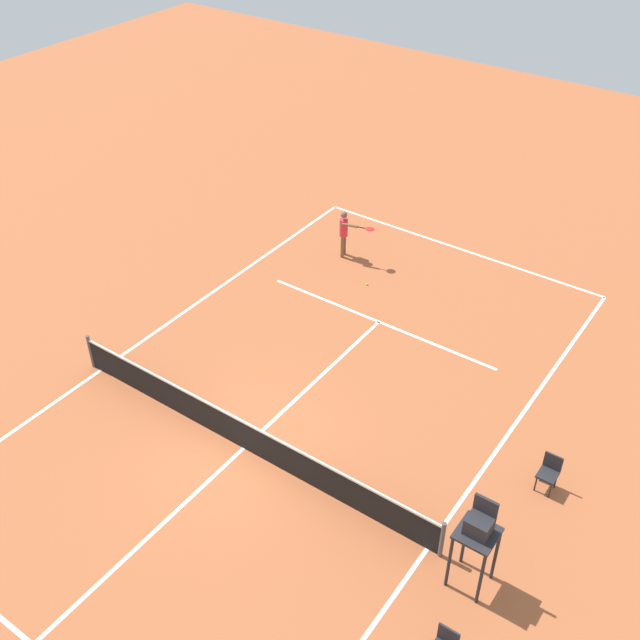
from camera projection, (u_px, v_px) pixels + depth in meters
The scene contains 7 objects.
ground_plane at pixel (244, 448), 19.05m from camera, with size 60.00×60.00×0.00m, color #AD5933.
court_lines at pixel (244, 448), 19.05m from camera, with size 10.48×23.39×0.01m.
tennis_net at pixel (243, 434), 18.75m from camera, with size 11.08×0.10×1.07m.
player_serving at pixel (345, 230), 25.66m from camera, with size 1.32×0.46×1.70m.
tennis_ball at pixel (367, 284), 24.81m from camera, with size 0.07×0.07×0.07m, color #CCE033.
umpire_chair at pixel (478, 532), 15.05m from camera, with size 0.80×0.80×2.41m.
courtside_chair_mid at pixel (549, 471), 17.73m from camera, with size 0.44×0.46×0.95m.
Camera 1 is at (-9.24, 9.81, 13.97)m, focal length 42.93 mm.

